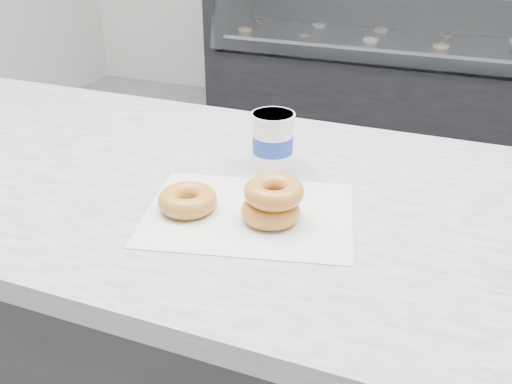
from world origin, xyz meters
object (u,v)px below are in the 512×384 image
(counter, at_px, (221,363))
(display_case, at_px, (407,56))
(donut_stack, at_px, (272,201))
(donut_single, at_px, (188,200))
(coffee_cup, at_px, (273,140))

(counter, distance_m, display_case, 2.72)
(display_case, distance_m, donut_stack, 2.85)
(counter, relative_size, donut_single, 30.62)
(display_case, bearing_deg, coffee_cup, -88.31)
(counter, distance_m, coffee_cup, 0.52)
(donut_single, bearing_deg, counter, 91.99)
(display_case, bearing_deg, counter, -90.00)
(donut_single, height_order, donut_stack, donut_stack)
(coffee_cup, bearing_deg, counter, -108.38)
(donut_single, relative_size, coffee_cup, 0.90)
(counter, xyz_separation_m, display_case, (0.00, 2.72, 0.04))
(counter, height_order, donut_single, donut_single)
(counter, height_order, donut_stack, donut_stack)
(donut_stack, height_order, coffee_cup, coffee_cup)
(display_case, height_order, donut_single, display_case)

